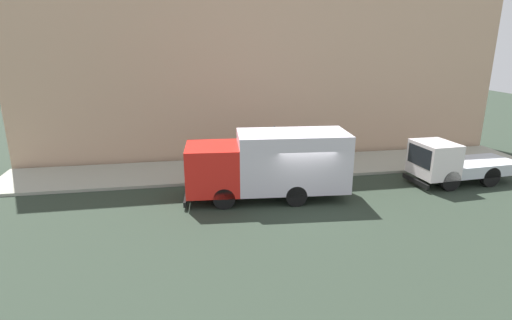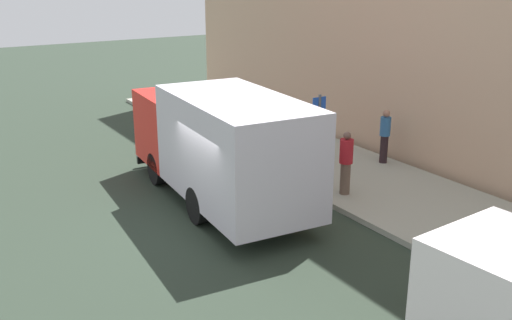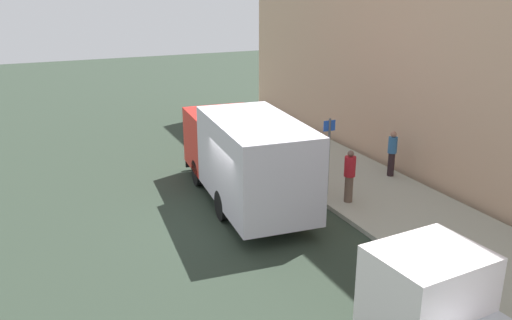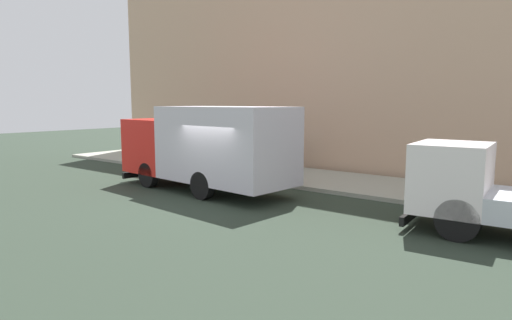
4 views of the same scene
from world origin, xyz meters
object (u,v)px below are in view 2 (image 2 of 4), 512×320
object	(u,v)px
large_utility_truck	(220,143)
traffic_cone_orange	(255,140)
pedestrian_walking	(385,135)
pedestrian_standing	(346,162)
street_sign_post	(319,134)

from	to	relation	value
large_utility_truck	traffic_cone_orange	xyz separation A→B (m)	(3.21, 3.35, -1.23)
large_utility_truck	traffic_cone_orange	bearing A→B (deg)	50.58
pedestrian_walking	traffic_cone_orange	size ratio (longest dim) A/B	2.79
pedestrian_standing	street_sign_post	distance (m)	1.11
pedestrian_standing	street_sign_post	world-z (taller)	street_sign_post
street_sign_post	pedestrian_standing	bearing A→B (deg)	-69.31
pedestrian_walking	pedestrian_standing	bearing A→B (deg)	-178.72
large_utility_truck	pedestrian_walking	size ratio (longest dim) A/B	4.38
pedestrian_standing	traffic_cone_orange	bearing A→B (deg)	18.90
pedestrian_walking	traffic_cone_orange	bearing A→B (deg)	101.56
large_utility_truck	traffic_cone_orange	distance (m)	4.80
large_utility_truck	pedestrian_walking	xyz separation A→B (m)	(5.90, -0.17, -0.61)
large_utility_truck	street_sign_post	distance (m)	2.83
pedestrian_standing	traffic_cone_orange	world-z (taller)	pedestrian_standing
large_utility_truck	pedestrian_standing	size ratio (longest dim) A/B	4.27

